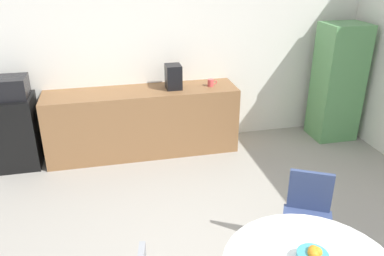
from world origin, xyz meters
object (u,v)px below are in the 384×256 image
fruit_bowl (313,256)px  locker_cabinet (338,83)px  mini_fridge (16,132)px  mug_white (211,83)px  chair_navy (309,208)px  microwave (7,88)px  coffee_maker (173,77)px

fruit_bowl → locker_cabinet: bearing=56.3°
mini_fridge → mug_white: bearing=-0.5°
chair_navy → fruit_bowl: bearing=-118.3°
microwave → fruit_bowl: size_ratio=2.38×
chair_navy → coffee_maker: coffee_maker is taller
mug_white → coffee_maker: 0.52m
locker_cabinet → mug_white: (-1.88, 0.08, 0.11)m
chair_navy → microwave: bearing=139.7°
mini_fridge → locker_cabinet: bearing=-1.3°
locker_cabinet → coffee_maker: locker_cabinet is taller
microwave → locker_cabinet: size_ratio=0.29×
microwave → chair_navy: size_ratio=0.58×
mini_fridge → coffee_maker: size_ratio=2.90×
microwave → coffee_maker: size_ratio=1.50×
chair_navy → coffee_maker: bearing=107.6°
chair_navy → coffee_maker: size_ratio=2.59×
microwave → mug_white: size_ratio=3.72×
mini_fridge → mug_white: mug_white is taller
locker_cabinet → mug_white: locker_cabinet is taller
locker_cabinet → chair_navy: 2.83m
microwave → locker_cabinet: locker_cabinet is taller
fruit_bowl → mug_white: mug_white is taller
mug_white → microwave: bearing=179.5°
mini_fridge → coffee_maker: 2.15m
locker_cabinet → mug_white: bearing=177.6°
microwave → chair_navy: 3.74m
microwave → chair_navy: microwave is taller
locker_cabinet → fruit_bowl: size_ratio=8.34×
fruit_bowl → coffee_maker: size_ratio=0.63×
microwave → coffee_maker: (2.06, 0.00, 0.00)m
mini_fridge → fruit_bowl: bearing=-53.4°
chair_navy → mug_white: (-0.25, 2.37, 0.43)m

